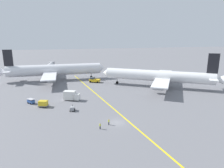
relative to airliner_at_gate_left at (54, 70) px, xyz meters
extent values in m
plane|color=slate|center=(17.86, -60.40, -5.38)|extent=(600.00, 600.00, 0.00)
cube|color=yellow|center=(19.77, -50.40, -5.38)|extent=(17.91, 118.80, 0.01)
cylinder|color=silver|center=(0.43, 0.00, 0.09)|extent=(48.34, 6.20, 5.81)
cone|color=silver|center=(25.77, -0.21, 0.09)|extent=(2.84, 5.37, 5.34)
cone|color=silver|center=(-24.72, 0.20, 0.09)|extent=(3.64, 4.68, 4.65)
cube|color=silver|center=(-1.99, 0.02, -0.78)|extent=(6.77, 45.06, 0.44)
cube|color=silver|center=(-22.22, 0.18, 0.67)|extent=(3.31, 13.03, 0.28)
cube|color=black|center=(-21.92, 0.18, 7.08)|extent=(4.40, 0.40, 8.18)
cylinder|color=#999EA3|center=(-1.09, -12.59, -2.58)|extent=(4.22, 2.63, 2.60)
cylinder|color=#999EA3|center=(-0.88, 12.61, -2.58)|extent=(4.22, 2.63, 2.60)
cylinder|color=slate|center=(-2.96, 3.42, -3.63)|extent=(0.28, 0.28, 2.21)
cylinder|color=black|center=(-2.96, 3.42, -4.73)|extent=(1.30, 0.56, 1.30)
cylinder|color=slate|center=(-3.01, -3.38, -3.63)|extent=(0.28, 0.28, 2.21)
cylinder|color=black|center=(-3.01, -3.38, -4.73)|extent=(1.30, 0.56, 1.30)
cylinder|color=slate|center=(19.74, -0.16, -3.63)|extent=(0.28, 0.28, 2.21)
cylinder|color=black|center=(19.74, -0.16, -4.73)|extent=(1.30, 0.56, 1.30)
cylinder|color=white|center=(46.61, -27.35, -0.08)|extent=(43.86, 30.26, 5.00)
cone|color=white|center=(25.00, -13.70, -0.08)|extent=(4.83, 5.39, 4.60)
cone|color=white|center=(68.06, -40.90, -0.08)|extent=(5.18, 5.31, 4.00)
cube|color=white|center=(48.67, -28.66, -0.83)|extent=(26.54, 36.86, 0.44)
cube|color=white|center=(65.94, -39.57, 0.42)|extent=(9.65, 12.70, 0.28)
cube|color=black|center=(65.69, -39.41, 6.62)|extent=(3.91, 2.65, 8.40)
cylinder|color=#999EA3|center=(53.74, -18.76, -2.63)|extent=(4.94, 4.44, 2.60)
cylinder|color=#999EA3|center=(41.91, -37.49, -2.63)|extent=(4.94, 4.44, 2.60)
cylinder|color=slate|center=(47.70, -32.06, -3.53)|extent=(0.28, 0.28, 2.40)
cylinder|color=black|center=(47.70, -32.06, -4.73)|extent=(1.39, 1.16, 1.30)
cylinder|color=slate|center=(51.33, -26.32, -3.53)|extent=(0.28, 0.28, 2.40)
cylinder|color=black|center=(51.33, -26.32, -4.73)|extent=(1.39, 1.16, 1.30)
cylinder|color=slate|center=(30.14, -16.94, -3.53)|extent=(0.28, 0.28, 2.40)
cylinder|color=black|center=(30.14, -16.94, -4.73)|extent=(1.39, 1.16, 1.30)
cube|color=gold|center=(19.91, -10.92, -4.33)|extent=(5.99, 4.86, 1.20)
cube|color=#333D47|center=(18.87, -10.38, -3.28)|extent=(2.70, 2.79, 0.90)
cylinder|color=#4C4C51|center=(23.71, -12.90, -4.21)|extent=(2.93, 1.66, 0.20)
sphere|color=orange|center=(18.87, -10.38, -2.65)|extent=(0.24, 0.24, 0.24)
cylinder|color=black|center=(17.58, -11.22, -4.93)|extent=(0.94, 0.68, 0.90)
cylinder|color=black|center=(18.82, -8.84, -4.93)|extent=(0.94, 0.68, 0.90)
cylinder|color=black|center=(21.00, -13.00, -4.93)|extent=(0.94, 0.68, 0.90)
cylinder|color=black|center=(22.25, -10.63, -4.93)|extent=(0.94, 0.68, 0.90)
cube|color=gray|center=(6.41, -48.35, -4.53)|extent=(1.45, 1.95, 1.10)
cylinder|color=black|center=(6.49, -47.81, -3.73)|extent=(0.16, 0.16, 0.50)
cylinder|color=black|center=(6.99, -49.19, -5.08)|extent=(0.28, 0.62, 0.60)
cylinder|color=black|center=(5.61, -48.99, -5.08)|extent=(0.28, 0.62, 0.60)
cylinder|color=black|center=(7.21, -47.70, -5.08)|extent=(0.28, 0.62, 0.60)
cylinder|color=black|center=(5.82, -47.50, -5.08)|extent=(0.28, 0.62, 0.60)
cube|color=slate|center=(-2.89, -42.20, -4.96)|extent=(3.70, 3.03, 0.25)
cube|color=gold|center=(-2.89, -42.20, -4.03)|extent=(3.26, 2.72, 1.60)
cylinder|color=black|center=(-3.81, -42.66, -5.08)|extent=(0.63, 0.36, 0.60)
cylinder|color=black|center=(-3.41, -41.32, -5.08)|extent=(0.63, 0.36, 0.60)
cylinder|color=black|center=(-2.37, -43.09, -5.08)|extent=(0.63, 0.36, 0.60)
cylinder|color=black|center=(-1.97, -41.75, -5.08)|extent=(0.63, 0.36, 0.60)
cube|color=#2D5199|center=(-7.39, -37.62, -4.58)|extent=(2.84, 2.95, 1.00)
cube|color=#B2B2B7|center=(-7.39, -37.62, -3.73)|extent=(2.98, 3.10, 0.12)
cylinder|color=black|center=(-8.41, -37.51, -5.08)|extent=(0.54, 0.58, 0.60)
cylinder|color=black|center=(-7.35, -36.59, -5.08)|extent=(0.54, 0.58, 0.60)
cylinder|color=black|center=(-7.43, -38.64, -5.08)|extent=(0.54, 0.58, 0.60)
cylinder|color=black|center=(-6.37, -37.73, -5.08)|extent=(0.54, 0.58, 0.60)
cube|color=silver|center=(8.60, -38.03, -3.98)|extent=(2.95, 3.06, 2.20)
cube|color=silver|center=(6.16, -37.02, -3.48)|extent=(4.80, 3.82, 3.20)
cylinder|color=black|center=(7.78, -36.94, -5.08)|extent=(0.63, 0.41, 0.60)
cylinder|color=black|center=(7.25, -38.23, -5.08)|extent=(0.63, 0.41, 0.60)
cylinder|color=black|center=(6.40, -36.37, -5.08)|extent=(0.63, 0.41, 0.60)
cylinder|color=black|center=(5.86, -37.66, -5.08)|extent=(0.63, 0.41, 0.60)
cylinder|color=black|center=(12.60, -63.09, -4.98)|extent=(0.28, 0.28, 0.81)
cylinder|color=#D1E02D|center=(12.60, -63.09, -4.28)|extent=(0.36, 0.36, 0.58)
sphere|color=#9E704C|center=(12.60, -63.09, -3.88)|extent=(0.22, 0.22, 0.22)
cylinder|color=black|center=(15.35, -61.27, -4.96)|extent=(0.28, 0.28, 0.83)
cylinder|color=#D1E02D|center=(15.35, -61.27, -4.25)|extent=(0.36, 0.36, 0.59)
sphere|color=#9E704C|center=(15.35, -61.27, -3.85)|extent=(0.23, 0.23, 0.23)
cylinder|color=#F24C19|center=(15.57, -61.07, -4.14)|extent=(0.05, 0.05, 0.40)
cylinder|color=#B7B7BC|center=(-3.67, 25.49, -1.49)|extent=(5.40, 19.10, 3.20)
cylinder|color=#99999E|center=(-2.56, 34.85, -1.49)|extent=(3.84, 3.84, 3.52)
cylinder|color=#595960|center=(-2.68, 33.85, -3.44)|extent=(0.70, 0.70, 3.89)
camera|label=1|loc=(3.84, -110.12, 18.41)|focal=32.20mm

